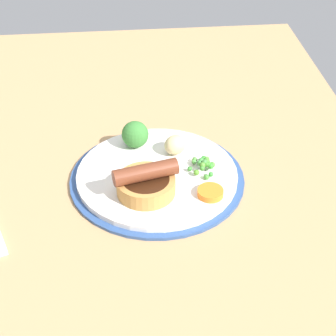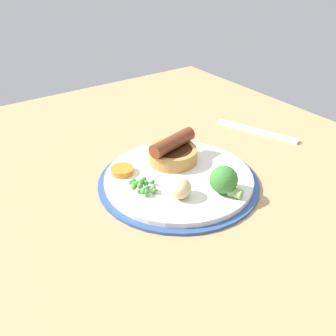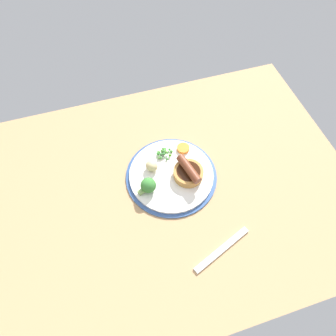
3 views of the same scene
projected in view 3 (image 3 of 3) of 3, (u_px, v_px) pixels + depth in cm
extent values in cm
cube|color=tan|center=(166.00, 191.00, 88.41)|extent=(110.00, 80.00, 3.00)
cylinder|color=#2D4C84|center=(171.00, 176.00, 89.07)|extent=(27.07, 27.07, 0.50)
cylinder|color=silver|center=(171.00, 175.00, 88.68)|extent=(24.90, 24.90, 1.40)
cylinder|color=#BC8442|center=(188.00, 173.00, 86.73)|extent=(8.68, 8.68, 2.49)
cylinder|color=#33190C|center=(188.00, 171.00, 85.79)|extent=(6.95, 6.95, 0.30)
cylinder|color=brown|center=(189.00, 169.00, 84.61)|extent=(4.64, 9.81, 2.46)
sphere|color=#4D9733|center=(159.00, 152.00, 91.09)|extent=(0.92, 0.92, 0.92)
sphere|color=#4A973E|center=(161.00, 158.00, 90.25)|extent=(0.76, 0.76, 0.76)
sphere|color=#41903F|center=(161.00, 154.00, 90.57)|extent=(0.86, 0.86, 0.86)
sphere|color=#3E8B30|center=(167.00, 153.00, 90.80)|extent=(0.78, 0.78, 0.78)
sphere|color=#4D8835|center=(163.00, 149.00, 91.54)|extent=(0.91, 0.91, 0.91)
sphere|color=#4D9528|center=(170.00, 155.00, 90.66)|extent=(0.88, 0.88, 0.88)
sphere|color=#3D8B29|center=(165.00, 151.00, 90.89)|extent=(0.88, 0.88, 0.88)
sphere|color=#3E8239|center=(164.00, 151.00, 90.53)|extent=(0.96, 0.96, 0.96)
sphere|color=#3A833A|center=(164.00, 154.00, 90.36)|extent=(0.91, 0.91, 0.91)
sphere|color=green|center=(170.00, 149.00, 91.92)|extent=(0.74, 0.74, 0.74)
sphere|color=#479A26|center=(165.00, 152.00, 90.58)|extent=(0.81, 0.81, 0.81)
sphere|color=#4E8439|center=(159.00, 158.00, 90.35)|extent=(0.84, 0.84, 0.84)
sphere|color=#388530|center=(167.00, 159.00, 90.18)|extent=(0.74, 0.74, 0.74)
sphere|color=green|center=(158.00, 154.00, 90.91)|extent=(0.92, 0.92, 0.92)
sphere|color=#3E852D|center=(165.00, 150.00, 91.06)|extent=(0.96, 0.96, 0.96)
sphere|color=green|center=(165.00, 149.00, 91.35)|extent=(1.00, 1.00, 1.00)
sphere|color=#4E8E2F|center=(166.00, 152.00, 90.58)|extent=(0.94, 0.94, 0.94)
sphere|color=#45872C|center=(162.00, 151.00, 90.85)|extent=(0.97, 0.97, 0.97)
sphere|color=#428E33|center=(171.00, 151.00, 91.75)|extent=(0.84, 0.84, 0.84)
sphere|color=#387A33|center=(148.00, 185.00, 83.57)|extent=(4.41, 4.41, 4.41)
cylinder|color=#7A9E56|center=(142.00, 192.00, 84.00)|extent=(2.52, 2.23, 1.54)
ellipsoid|color=#CCB77F|center=(152.00, 166.00, 87.66)|extent=(4.84, 4.89, 3.12)
cylinder|color=orange|center=(183.00, 148.00, 92.27)|extent=(5.30, 5.30, 0.99)
cube|color=silver|center=(222.00, 249.00, 77.47)|extent=(17.41, 7.85, 0.60)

